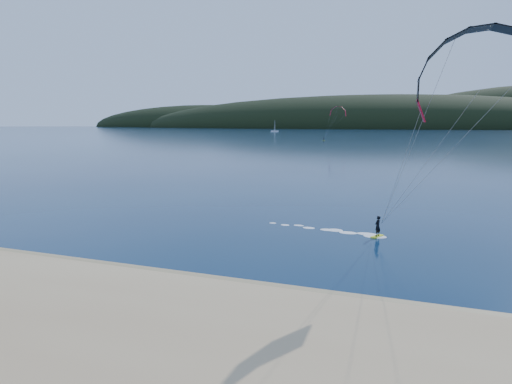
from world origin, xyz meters
TOP-DOWN VIEW (x-y plane):
  - ground at (0.00, 0.00)m, footprint 1800.00×1800.00m
  - wet_sand at (0.00, 4.50)m, footprint 220.00×2.50m
  - headland at (0.63, 745.28)m, footprint 1200.00×310.00m
  - kitesurfer_near at (15.45, 14.54)m, footprint 21.61×7.85m
  - kitesurfer_far at (-21.52, 206.89)m, footprint 12.97×6.52m
  - sailboat at (-115.81, 407.97)m, footprint 8.62×5.37m

SIDE VIEW (x-z plane):
  - ground at x=0.00m, z-range 0.00..0.00m
  - headland at x=0.63m, z-range -70.00..70.00m
  - wet_sand at x=0.00m, z-range 0.00..0.10m
  - sailboat at x=-115.81m, z-range -5.12..6.89m
  - kitesurfer_near at x=15.45m, z-range 3.81..19.72m
  - kitesurfer_far at x=-21.52m, z-range 5.57..21.92m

